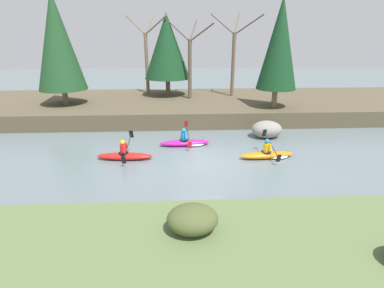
# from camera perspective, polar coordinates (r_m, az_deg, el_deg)

# --- Properties ---
(ground_plane) EXTENTS (90.00, 90.00, 0.00)m
(ground_plane) POSITION_cam_1_polar(r_m,az_deg,el_deg) (14.19, 2.04, -3.74)
(ground_plane) COLOR slate
(riverbank_near) EXTENTS (44.00, 5.36, 0.58)m
(riverbank_near) POSITION_cam_1_polar(r_m,az_deg,el_deg) (8.11, 6.59, -21.89)
(riverbank_near) COLOR #5B7042
(riverbank_near) RESTS_ON ground
(riverbank_far) EXTENTS (44.00, 9.58, 1.06)m
(riverbank_far) POSITION_cam_1_polar(r_m,az_deg,el_deg) (23.62, -0.04, 7.29)
(riverbank_far) COLOR brown
(riverbank_far) RESTS_ON ground
(conifer_tree_far_left) EXTENTS (3.28, 3.28, 7.50)m
(conifer_tree_far_left) POSITION_cam_1_polar(r_m,az_deg,el_deg) (23.14, -24.27, 17.36)
(conifer_tree_far_left) COLOR #7A664C
(conifer_tree_far_left) RESTS_ON riverbank_far
(conifer_tree_left) EXTENTS (3.64, 3.64, 6.33)m
(conifer_tree_left) POSITION_cam_1_polar(r_m,az_deg,el_deg) (24.76, -4.81, 18.03)
(conifer_tree_left) COLOR brown
(conifer_tree_left) RESTS_ON riverbank_far
(conifer_tree_mid_left) EXTENTS (2.63, 2.63, 7.02)m
(conifer_tree_mid_left) POSITION_cam_1_polar(r_m,az_deg,el_deg) (21.10, 16.32, 17.78)
(conifer_tree_mid_left) COLOR #7A664C
(conifer_tree_mid_left) RESTS_ON riverbank_far
(bare_tree_upstream) EXTENTS (3.58, 3.54, 6.50)m
(bare_tree_upstream) POSITION_cam_1_polar(r_m,az_deg,el_deg) (26.05, -8.61, 16.24)
(bare_tree_upstream) COLOR #7A664C
(bare_tree_upstream) RESTS_ON riverbank_far
(bare_tree_mid_upstream) EXTENTS (3.24, 3.20, 5.85)m
(bare_tree_mid_upstream) POSITION_cam_1_polar(r_m,az_deg,el_deg) (23.50, -0.36, 15.34)
(bare_tree_mid_upstream) COLOR brown
(bare_tree_mid_upstream) RESTS_ON riverbank_far
(bare_tree_mid_downstream) EXTENTS (3.59, 3.54, 6.51)m
(bare_tree_mid_downstream) POSITION_cam_1_polar(r_m,az_deg,el_deg) (24.76, 7.93, 16.10)
(bare_tree_mid_downstream) COLOR brown
(bare_tree_mid_downstream) RESTS_ON riverbank_far
(shrub_clump_second) EXTENTS (1.42, 1.18, 0.77)m
(shrub_clump_second) POSITION_cam_1_polar(r_m,az_deg,el_deg) (8.43, 0.09, -14.10)
(shrub_clump_second) COLOR #4C562D
(shrub_clump_second) RESTS_ON riverbank_near
(kayaker_lead) EXTENTS (2.79, 2.07, 1.20)m
(kayaker_lead) POSITION_cam_1_polar(r_m,az_deg,el_deg) (15.20, 14.47, -1.92)
(kayaker_lead) COLOR orange
(kayaker_lead) RESTS_ON ground
(kayaker_middle) EXTENTS (2.79, 2.07, 1.20)m
(kayaker_middle) POSITION_cam_1_polar(r_m,az_deg,el_deg) (16.39, -1.00, 0.33)
(kayaker_middle) COLOR #C61999
(kayaker_middle) RESTS_ON ground
(kayaker_trailing) EXTENTS (2.79, 2.07, 1.20)m
(kayaker_trailing) POSITION_cam_1_polar(r_m,az_deg,el_deg) (14.91, -12.62, -2.10)
(kayaker_trailing) COLOR red
(kayaker_trailing) RESTS_ON ground
(boulder_midstream) EXTENTS (1.78, 1.39, 1.00)m
(boulder_midstream) POSITION_cam_1_polar(r_m,az_deg,el_deg) (18.20, 14.04, 2.74)
(boulder_midstream) COLOR gray
(boulder_midstream) RESTS_ON ground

